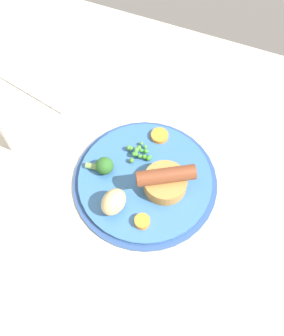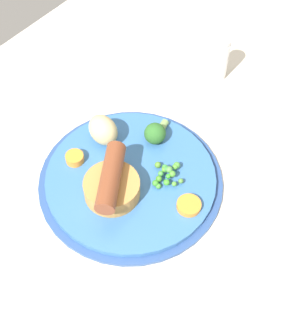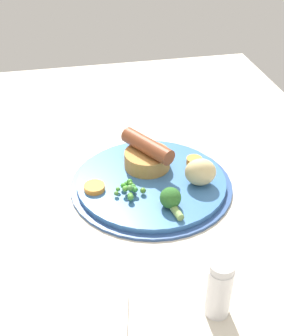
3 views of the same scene
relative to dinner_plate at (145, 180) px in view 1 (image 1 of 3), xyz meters
The scene contains 10 objects.
dining_table 3.12cm from the dinner_plate, 111.73° to the left, with size 110.00×80.00×3.00cm, color beige.
dinner_plate is the anchor object (origin of this frame).
sausage_pudding 4.97cm from the dinner_plate, ahead, with size 10.18×7.80×5.47cm.
pea_pile 5.46cm from the dinner_plate, 126.30° to the left, with size 4.98×5.05×1.92cm.
broccoli_floret_near 8.11cm from the dinner_plate, behind, with size 5.38×3.29×3.29cm.
potato_chunk_1 8.51cm from the dinner_plate, 110.64° to the right, with size 5.02×3.80×4.61cm, color #CCB77F.
carrot_slice_0 9.63cm from the dinner_plate, 93.93° to the left, with size 3.37×3.37×0.88cm, color orange.
carrot_slice_4 8.79cm from the dinner_plate, 70.96° to the right, with size 2.69×2.69×1.24cm, color orange.
fork 32.27cm from the dinner_plate, 160.93° to the left, with size 18.00×1.60×0.60cm, color silver.
salt_shaker 26.73cm from the dinner_plate, behind, with size 3.07×3.07×8.09cm.
Camera 1 is at (12.60, -31.94, 64.93)cm, focal length 40.00 mm.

